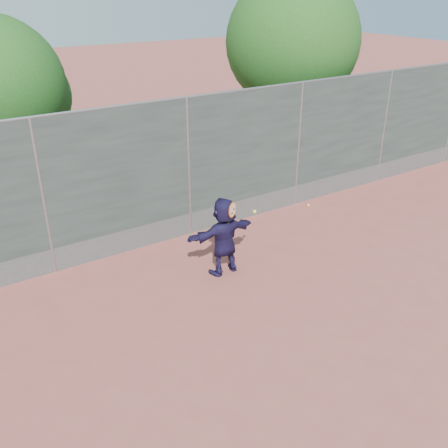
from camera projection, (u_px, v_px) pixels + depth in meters
ground at (292, 312)px, 8.46m from camera, size 80.00×80.00×0.00m
player at (224, 236)px, 9.31m from camera, size 1.42×0.48×1.52m
ball_ground at (308, 205)px, 12.40m from camera, size 0.07×0.07×0.07m
fence at (189, 166)px, 10.41m from camera, size 20.00×0.06×3.03m
swing_action at (235, 211)px, 8.96m from camera, size 0.69×0.18×0.51m
tree_right at (296, 45)px, 13.56m from camera, size 3.78×3.60×5.39m
tree_left at (2, 90)px, 10.72m from camera, size 3.15×3.00×4.53m
weed_clump at (205, 226)px, 11.10m from camera, size 0.68×0.07×0.30m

